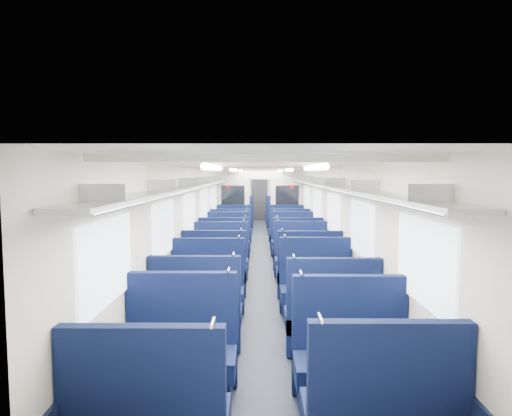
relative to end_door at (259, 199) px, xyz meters
The scene contains 39 objects.
floor 9.00m from the end_door, 90.00° to the right, with size 2.80×18.00×0.01m, color black.
ceiling 9.04m from the end_door, 90.00° to the right, with size 2.80×18.00×0.01m, color white.
wall_left 9.05m from the end_door, 98.90° to the right, with size 0.02×18.00×2.35m, color beige.
dado_left 9.07m from the end_door, 98.81° to the right, with size 0.03×17.90×0.70m, color #101735.
wall_right 9.05m from the end_door, 81.10° to the right, with size 0.02×18.00×2.35m, color beige.
dado_right 9.07m from the end_door, 81.19° to the right, with size 0.03×17.90×0.70m, color #101735.
wall_far 0.19m from the end_door, 90.00° to the left, with size 2.80×0.02×2.35m, color beige.
luggage_rack_left 9.07m from the end_door, 97.73° to the right, with size 0.36×17.40×0.18m.
luggage_rack_right 9.07m from the end_door, 82.27° to the right, with size 0.36×17.40×0.18m.
windows 9.41m from the end_door, 90.00° to the right, with size 2.78×15.60×0.75m.
ceiling_fittings 9.29m from the end_door, 90.00° to the right, with size 2.70×16.06×0.11m.
end_door is the anchor object (origin of this frame).
bulkhead 6.12m from the end_door, 90.00° to the right, with size 2.80×0.10×2.35m.
seat_2 16.07m from the end_door, 92.96° to the right, with size 1.11×0.61×1.24m.
seat_3 16.21m from the end_door, 87.06° to the right, with size 1.11×0.61×1.24m.
seat_4 14.92m from the end_door, 93.19° to the right, with size 1.11×0.61×1.24m.
seat_5 15.04m from the end_door, 86.83° to the right, with size 1.11×0.61×1.24m.
seat_6 13.78m from the end_door, 93.45° to the right, with size 1.11×0.61×1.24m.
seat_7 13.70m from the end_door, 86.52° to the right, with size 1.11×0.61×1.24m.
seat_8 12.59m from the end_door, 93.78° to the right, with size 1.11×0.61×1.24m.
seat_9 12.64m from the end_door, 86.23° to the right, with size 1.11×0.61×1.24m.
seat_10 11.57m from the end_door, 94.12° to the right, with size 1.11×0.61×1.24m.
seat_11 11.43m from the end_door, 85.83° to the right, with size 1.11×0.61×1.24m.
seat_12 10.42m from the end_door, 94.58° to the right, with size 1.11×0.61×1.24m.
seat_13 10.44m from the end_door, 85.43° to the right, with size 1.11×0.61×1.24m.
seat_14 9.28m from the end_door, 95.14° to the right, with size 1.11×0.61×1.24m.
seat_15 9.14m from the end_door, 84.78° to the right, with size 1.11×0.61×1.24m.
seat_16 8.13m from the end_door, 95.87° to the right, with size 1.11×0.61×1.24m.
seat_17 8.00m from the end_door, 84.03° to the right, with size 1.11×0.61×1.24m.
seat_18 6.84m from the end_door, 97.00° to the right, with size 1.11×0.61×1.24m.
seat_19 6.88m from the end_door, 83.05° to the right, with size 1.11×0.61×1.24m.
seat_20 4.84m from the end_door, 99.95° to the right, with size 1.11×0.61×1.24m.
seat_21 4.89m from the end_door, 80.16° to the right, with size 1.11×0.61×1.24m.
seat_22 3.69m from the end_door, 103.18° to the right, with size 1.11×0.61×1.24m.
seat_23 3.81m from the end_door, 77.25° to the right, with size 1.11×0.61×1.24m.
seat_24 2.79m from the end_door, 107.76° to the right, with size 1.11×0.61×1.24m.
seat_25 2.77m from the end_door, 72.10° to the right, with size 1.11×0.61×1.24m.
seat_26 1.76m from the end_door, 120.17° to the right, with size 1.11×0.61×1.24m.
seat_27 1.80m from the end_door, 60.60° to the right, with size 1.11×0.61×1.24m.
Camera 1 is at (-0.06, -11.24, 2.20)m, focal length 30.53 mm.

